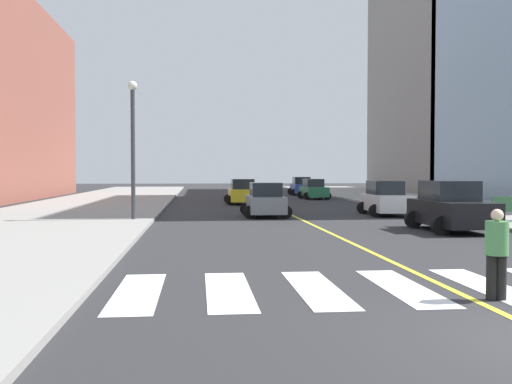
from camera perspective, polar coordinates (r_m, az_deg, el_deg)
sidewalk_kerb_west at (r=28.73m, az=-19.93°, el=-2.75°), size 10.00×120.00×0.15m
crosswalk_paint at (r=13.03m, az=17.75°, el=-8.67°), size 13.50×4.00×0.01m
lane_divider_paint at (r=48.08m, az=0.47°, el=-0.85°), size 0.16×80.00×0.01m
parking_garage_concrete at (r=78.08m, az=19.74°, el=10.74°), size 18.00×24.00×28.84m
car_gray_nearest at (r=31.13m, az=0.91°, el=-0.85°), size 2.55×4.07×1.81m
car_yellow_second at (r=43.09m, az=-1.34°, el=-0.04°), size 2.60×4.14×1.85m
car_white_third at (r=33.01m, az=12.46°, el=-0.68°), size 2.69×4.24×1.87m
car_black_fourth at (r=24.94m, az=18.34°, el=-1.43°), size 2.85×4.54×2.02m
car_blue_fifth at (r=59.67m, az=4.43°, el=0.52°), size 2.65×4.17×1.84m
car_green_sixth at (r=51.48m, az=5.61°, el=0.23°), size 2.56×3.98×1.75m
park_bench at (r=29.03m, az=23.32°, el=-1.53°), size 1.83×0.68×1.12m
pedestrian_crossing at (r=11.87m, az=22.26°, el=-5.21°), size 0.42×0.42×1.70m
fire_hydrant at (r=39.03m, az=14.16°, el=-0.73°), size 0.26×0.26×0.89m
street_lamp at (r=28.38m, az=-11.83°, el=5.27°), size 0.44×0.44×6.49m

